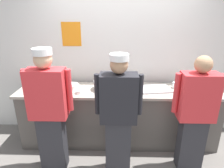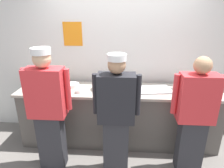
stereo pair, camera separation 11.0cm
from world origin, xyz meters
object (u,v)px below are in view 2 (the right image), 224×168
plate_stack_front (72,85)px  chef_far_right (195,115)px  chef_center (116,114)px  squeeze_bottle_primary (54,80)px  mixing_bowl_steel (106,85)px  chefs_knife (38,90)px  chef_near_left (48,109)px  deli_cup (176,86)px  ramekin_orange_sauce (194,90)px  plate_stack_rear (184,91)px  ramekin_yellow_sauce (79,91)px  sheet_tray (153,90)px

plate_stack_front → chef_far_right: bearing=-20.3°
chef_center → chef_far_right: size_ratio=1.02×
chef_far_right → squeeze_bottle_primary: size_ratio=7.68×
mixing_bowl_steel → chefs_knife: (-1.02, -0.13, -0.06)m
chef_near_left → deli_cup: chef_near_left is taller
mixing_bowl_steel → ramekin_orange_sauce: 1.35m
squeeze_bottle_primary → deli_cup: 1.93m
plate_stack_rear → ramekin_yellow_sauce: size_ratio=2.09×
plate_stack_front → deli_cup: (1.63, 0.04, 0.02)m
deli_cup → chef_center: bearing=-139.9°
plate_stack_rear → sheet_tray: 0.46m
sheet_tray → ramekin_yellow_sauce: size_ratio=5.27×
chef_near_left → sheet_tray: bearing=24.1°
chef_center → chefs_knife: chef_center is taller
sheet_tray → ramekin_orange_sauce: bearing=1.5°
mixing_bowl_steel → sheet_tray: mixing_bowl_steel is taller
sheet_tray → chefs_knife: size_ratio=1.93×
chef_far_right → chefs_knife: bearing=168.1°
chef_near_left → ramekin_orange_sauce: chef_near_left is taller
chef_far_right → squeeze_bottle_primary: (-2.01, 0.66, 0.18)m
squeeze_bottle_primary → chef_far_right: bearing=-18.2°
squeeze_bottle_primary → ramekin_orange_sauce: 2.18m
sheet_tray → ramekin_orange_sauce: ramekin_orange_sauce is taller
deli_cup → chefs_knife: size_ratio=0.33×
plate_stack_front → ramekin_yellow_sauce: 0.27m
chef_near_left → squeeze_bottle_primary: (-0.16, 0.71, 0.13)m
ramekin_orange_sauce → deli_cup: size_ratio=1.00×
mixing_bowl_steel → sheet_tray: (0.72, -0.01, -0.06)m
chef_center → chef_far_right: 0.98m
sheet_tray → deli_cup: 0.38m
ramekin_yellow_sauce → ramekin_orange_sauce: (1.73, 0.19, -0.00)m
plate_stack_front → mixing_bowl_steel: bearing=-4.2°
chef_center → deli_cup: (0.89, 0.75, 0.11)m
sheet_tray → mixing_bowl_steel: bearing=179.0°
plate_stack_rear → squeeze_bottle_primary: size_ratio=1.02×
squeeze_bottle_primary → deli_cup: (1.93, 0.02, -0.05)m
squeeze_bottle_primary → mixing_bowl_steel: bearing=-4.6°
chef_near_left → plate_stack_rear: (1.85, 0.56, 0.07)m
chef_near_left → chef_far_right: chef_near_left is taller
mixing_bowl_steel → ramekin_orange_sauce: mixing_bowl_steel is taller
chefs_knife → ramekin_orange_sauce: bearing=3.3°
sheet_tray → chefs_knife: bearing=-176.0°
mixing_bowl_steel → sheet_tray: 0.73m
ramekin_orange_sauce → chefs_knife: bearing=-176.7°
chef_far_right → plate_stack_front: chef_far_right is taller
plate_stack_front → ramekin_yellow_sauce: bearing=-55.3°
chef_center → deli_cup: size_ratio=17.65×
squeeze_bottle_primary → sheet_tray: bearing=-2.9°
chef_near_left → plate_stack_front: chef_near_left is taller
plate_stack_front → mixing_bowl_steel: 0.54m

